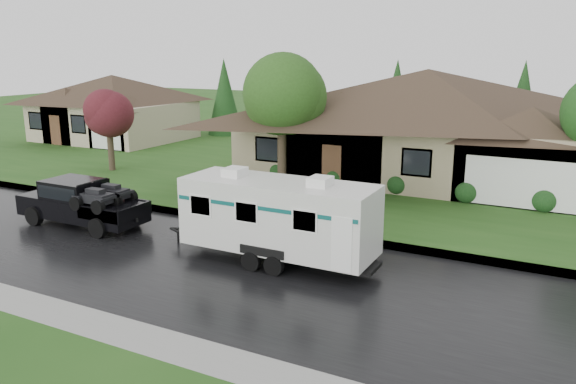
% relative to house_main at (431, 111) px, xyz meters
% --- Properties ---
extents(ground, '(140.00, 140.00, 0.00)m').
position_rel_house_main_xyz_m(ground, '(-2.29, -13.84, -3.59)').
color(ground, '#224D18').
rests_on(ground, ground).
extents(road, '(140.00, 8.00, 0.01)m').
position_rel_house_main_xyz_m(road, '(-2.29, -15.84, -3.59)').
color(road, black).
rests_on(road, ground).
extents(curb, '(140.00, 0.50, 0.15)m').
position_rel_house_main_xyz_m(curb, '(-2.29, -11.59, -3.52)').
color(curb, gray).
rests_on(curb, ground).
extents(lawn, '(140.00, 26.00, 0.15)m').
position_rel_house_main_xyz_m(lawn, '(-2.29, 1.16, -3.52)').
color(lawn, '#224D18').
rests_on(lawn, ground).
extents(house_main, '(19.44, 10.80, 6.90)m').
position_rel_house_main_xyz_m(house_main, '(0.00, 0.00, 0.00)').
color(house_main, tan).
rests_on(house_main, lawn).
extents(house_far, '(10.80, 8.64, 5.80)m').
position_rel_house_main_xyz_m(house_far, '(-24.07, 2.02, -0.62)').
color(house_far, tan).
rests_on(house_far, lawn).
extents(tree_left_green, '(3.81, 3.81, 6.30)m').
position_rel_house_main_xyz_m(tree_left_green, '(-5.46, -6.37, 0.93)').
color(tree_left_green, '#382B1E').
rests_on(tree_left_green, lawn).
extents(tree_red, '(2.71, 2.71, 4.49)m').
position_rel_house_main_xyz_m(tree_red, '(-16.13, -6.63, -0.33)').
color(tree_red, '#382B1E').
rests_on(tree_red, lawn).
extents(shrub_row, '(13.60, 1.00, 1.00)m').
position_rel_house_main_xyz_m(shrub_row, '(-0.29, -4.54, -2.94)').
color(shrub_row, '#143814').
rests_on(shrub_row, lawn).
extents(pickup_truck, '(5.36, 2.04, 1.79)m').
position_rel_house_main_xyz_m(pickup_truck, '(-10.05, -14.56, -2.63)').
color(pickup_truck, black).
rests_on(pickup_truck, ground).
extents(travel_trailer, '(6.61, 2.32, 2.96)m').
position_rel_house_main_xyz_m(travel_trailer, '(-1.25, -14.56, -2.02)').
color(travel_trailer, silver).
rests_on(travel_trailer, ground).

